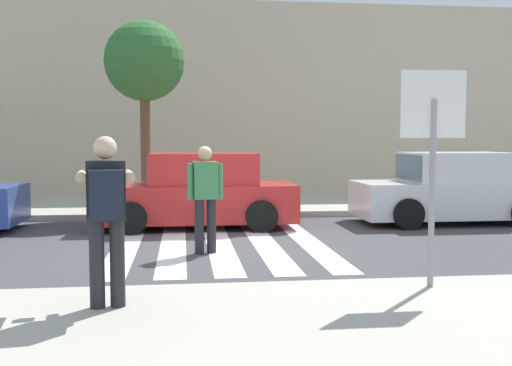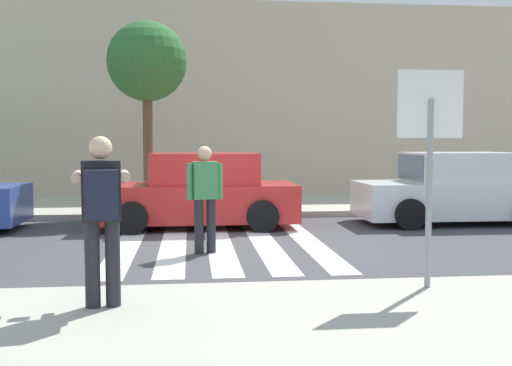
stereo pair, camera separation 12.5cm
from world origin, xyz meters
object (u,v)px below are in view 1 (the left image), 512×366
stop_sign (433,130)px  pedestrian_crossing (205,193)px  parked_car_red (198,193)px  photographer_with_backpack (106,206)px  street_tree_center (144,63)px  parked_car_white (451,190)px

stop_sign → pedestrian_crossing: (-2.47, 3.05, -0.96)m
stop_sign → parked_car_red: 6.57m
photographer_with_backpack → pedestrian_crossing: size_ratio=1.00×
pedestrian_crossing → street_tree_center: street_tree_center is taller
pedestrian_crossing → parked_car_white: 6.22m
street_tree_center → pedestrian_crossing: bearing=-76.4°
parked_car_white → photographer_with_backpack: bearing=-135.9°
parked_car_red → street_tree_center: (-1.20, 2.23, 2.93)m
photographer_with_backpack → parked_car_white: (6.61, 6.41, -0.44)m
stop_sign → street_tree_center: (-3.71, 8.18, 1.72)m
street_tree_center → stop_sign: bearing=-65.6°
photographer_with_backpack → street_tree_center: (-0.13, 8.64, 2.49)m
pedestrian_crossing → street_tree_center: 5.92m
stop_sign → photographer_with_backpack: (-3.58, -0.46, -0.77)m
photographer_with_backpack → street_tree_center: size_ratio=0.38×
stop_sign → parked_car_white: 6.79m
parked_car_red → street_tree_center: bearing=118.3°
stop_sign → parked_car_red: stop_sign is taller
stop_sign → parked_car_red: size_ratio=0.60×
pedestrian_crossing → parked_car_red: 2.91m
parked_car_red → parked_car_white: (5.55, -0.00, 0.00)m
pedestrian_crossing → photographer_with_backpack: bearing=-107.6°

